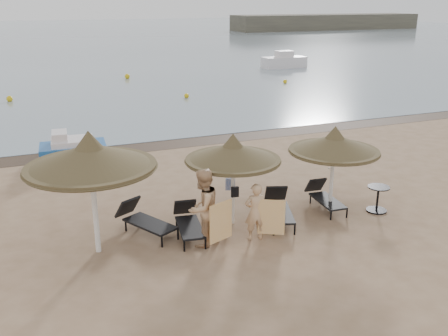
{
  "coord_description": "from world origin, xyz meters",
  "views": [
    {
      "loc": [
        -4.47,
        -11.04,
        6.06
      ],
      "look_at": [
        0.46,
        1.2,
        1.56
      ],
      "focal_mm": 40.0,
      "sensor_mm": 36.0,
      "label": 1
    }
  ],
  "objects_px": {
    "pedal_boat": "(72,149)",
    "person_right": "(255,207)",
    "palapa_center": "(233,153)",
    "palapa_right": "(334,144)",
    "lounger_near_left": "(188,221)",
    "lounger_far_right": "(324,196)",
    "palapa_left": "(90,157)",
    "side_table": "(377,200)",
    "lounger_near_right": "(279,207)",
    "person_left": "(203,202)",
    "lounger_far_left": "(143,219)"
  },
  "relations": [
    {
      "from": "person_left",
      "to": "person_right",
      "type": "distance_m",
      "value": 1.41
    },
    {
      "from": "lounger_near_right",
      "to": "lounger_far_right",
      "type": "distance_m",
      "value": 1.73
    },
    {
      "from": "lounger_near_right",
      "to": "palapa_left",
      "type": "bearing_deg",
      "value": -160.55
    },
    {
      "from": "lounger_near_left",
      "to": "side_table",
      "type": "distance_m",
      "value": 5.75
    },
    {
      "from": "palapa_center",
      "to": "person_left",
      "type": "distance_m",
      "value": 1.76
    },
    {
      "from": "lounger_far_left",
      "to": "person_right",
      "type": "height_order",
      "value": "person_right"
    },
    {
      "from": "palapa_right",
      "to": "palapa_center",
      "type": "bearing_deg",
      "value": 174.49
    },
    {
      "from": "palapa_right",
      "to": "lounger_near_right",
      "type": "relative_size",
      "value": 1.33
    },
    {
      "from": "person_left",
      "to": "palapa_center",
      "type": "bearing_deg",
      "value": -174.39
    },
    {
      "from": "palapa_left",
      "to": "palapa_center",
      "type": "height_order",
      "value": "palapa_left"
    },
    {
      "from": "lounger_near_left",
      "to": "lounger_near_right",
      "type": "distance_m",
      "value": 2.7
    },
    {
      "from": "lounger_far_right",
      "to": "person_left",
      "type": "height_order",
      "value": "person_left"
    },
    {
      "from": "lounger_near_left",
      "to": "lounger_far_right",
      "type": "relative_size",
      "value": 1.06
    },
    {
      "from": "palapa_right",
      "to": "lounger_near_right",
      "type": "bearing_deg",
      "value": 178.99
    },
    {
      "from": "lounger_far_right",
      "to": "person_left",
      "type": "relative_size",
      "value": 0.74
    },
    {
      "from": "lounger_far_left",
      "to": "side_table",
      "type": "distance_m",
      "value": 6.93
    },
    {
      "from": "lounger_near_left",
      "to": "person_right",
      "type": "xyz_separation_m",
      "value": [
        1.53,
        -0.96,
        0.55
      ]
    },
    {
      "from": "palapa_center",
      "to": "person_right",
      "type": "relative_size",
      "value": 1.46
    },
    {
      "from": "pedal_boat",
      "to": "person_right",
      "type": "bearing_deg",
      "value": -63.21
    },
    {
      "from": "lounger_near_right",
      "to": "person_left",
      "type": "bearing_deg",
      "value": -146.36
    },
    {
      "from": "person_left",
      "to": "side_table",
      "type": "bearing_deg",
      "value": 149.15
    },
    {
      "from": "person_left",
      "to": "pedal_boat",
      "type": "xyz_separation_m",
      "value": [
        -2.37,
        8.74,
        -0.76
      ]
    },
    {
      "from": "person_left",
      "to": "pedal_boat",
      "type": "relative_size",
      "value": 0.91
    },
    {
      "from": "palapa_right",
      "to": "pedal_boat",
      "type": "xyz_separation_m",
      "value": [
        -6.62,
        8.11,
        -1.65
      ]
    },
    {
      "from": "palapa_right",
      "to": "person_left",
      "type": "height_order",
      "value": "palapa_right"
    },
    {
      "from": "lounger_far_left",
      "to": "lounger_near_left",
      "type": "height_order",
      "value": "lounger_far_left"
    },
    {
      "from": "lounger_near_right",
      "to": "pedal_boat",
      "type": "xyz_separation_m",
      "value": [
        -4.91,
        8.08,
        0.05
      ]
    },
    {
      "from": "pedal_boat",
      "to": "lounger_far_left",
      "type": "bearing_deg",
      "value": -77.41
    },
    {
      "from": "lounger_near_left",
      "to": "person_right",
      "type": "bearing_deg",
      "value": -23.66
    },
    {
      "from": "side_table",
      "to": "palapa_left",
      "type": "bearing_deg",
      "value": 176.09
    },
    {
      "from": "palapa_center",
      "to": "palapa_right",
      "type": "xyz_separation_m",
      "value": [
        3.05,
        -0.29,
        -0.01
      ]
    },
    {
      "from": "lounger_near_left",
      "to": "lounger_far_right",
      "type": "xyz_separation_m",
      "value": [
        4.41,
        0.21,
        -0.02
      ]
    },
    {
      "from": "palapa_right",
      "to": "lounger_far_left",
      "type": "distance_m",
      "value": 5.82
    },
    {
      "from": "palapa_center",
      "to": "lounger_far_right",
      "type": "height_order",
      "value": "palapa_center"
    },
    {
      "from": "side_table",
      "to": "palapa_right",
      "type": "bearing_deg",
      "value": 157.15
    },
    {
      "from": "pedal_boat",
      "to": "lounger_far_right",
      "type": "bearing_deg",
      "value": -45.5
    },
    {
      "from": "palapa_left",
      "to": "palapa_center",
      "type": "distance_m",
      "value": 3.83
    },
    {
      "from": "person_right",
      "to": "pedal_boat",
      "type": "relative_size",
      "value": 0.7
    },
    {
      "from": "lounger_near_left",
      "to": "person_left",
      "type": "bearing_deg",
      "value": -68.74
    },
    {
      "from": "palapa_right",
      "to": "side_table",
      "type": "distance_m",
      "value": 2.22
    },
    {
      "from": "palapa_right",
      "to": "lounger_near_left",
      "type": "height_order",
      "value": "palapa_right"
    },
    {
      "from": "side_table",
      "to": "pedal_boat",
      "type": "bearing_deg",
      "value": 132.44
    },
    {
      "from": "palapa_left",
      "to": "person_left",
      "type": "height_order",
      "value": "palapa_left"
    },
    {
      "from": "palapa_center",
      "to": "pedal_boat",
      "type": "relative_size",
      "value": 1.02
    },
    {
      "from": "lounger_near_right",
      "to": "side_table",
      "type": "distance_m",
      "value": 3.07
    },
    {
      "from": "palapa_center",
      "to": "lounger_near_left",
      "type": "distance_m",
      "value": 2.22
    },
    {
      "from": "palapa_right",
      "to": "side_table",
      "type": "height_order",
      "value": "palapa_right"
    },
    {
      "from": "palapa_center",
      "to": "lounger_near_left",
      "type": "bearing_deg",
      "value": -172.48
    },
    {
      "from": "palapa_left",
      "to": "side_table",
      "type": "bearing_deg",
      "value": -3.91
    },
    {
      "from": "palapa_center",
      "to": "lounger_far_left",
      "type": "bearing_deg",
      "value": 171.3
    }
  ]
}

